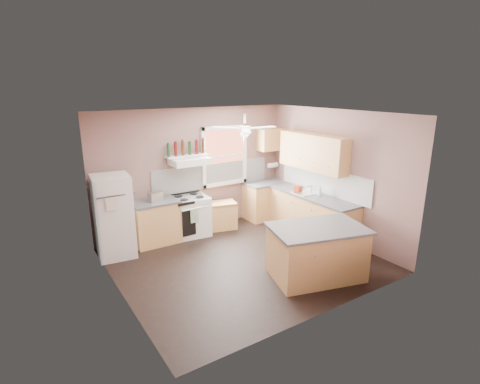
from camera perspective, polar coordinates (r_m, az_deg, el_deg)
floor at (r=7.10m, az=0.65°, el=-10.44°), size 4.50×4.50×0.00m
ceiling at (r=6.36m, az=0.72°, el=11.86°), size 4.50×4.50×0.00m
wall_back at (r=8.31m, az=-7.06°, el=3.33°), size 4.50×0.05×2.70m
wall_right at (r=8.05m, az=14.33°, el=2.52°), size 0.05×4.00×2.70m
wall_left at (r=5.73m, az=-18.69°, el=-3.32°), size 0.05×4.00×2.70m
backsplash_back at (r=8.52m, az=-4.18°, el=2.51°), size 2.90×0.03×0.55m
backsplash_right at (r=8.26m, az=12.55°, el=1.73°), size 0.03×2.60×0.55m
window_view at (r=8.57m, az=-2.46°, el=5.53°), size 1.00×0.02×1.20m
window_frame at (r=8.55m, az=-2.37°, el=5.50°), size 1.16×0.07×1.36m
refrigerator at (r=7.40m, az=-18.71°, el=-3.56°), size 0.74×0.72×1.58m
base_cabinet_left at (r=7.90m, az=-12.73°, el=-4.62°), size 0.90×0.60×0.86m
counter_left at (r=7.75m, az=-12.93°, el=-1.51°), size 0.92×0.62×0.04m
toaster at (r=7.74m, az=-12.81°, el=-0.68°), size 0.31×0.23×0.18m
stove at (r=8.17m, az=-7.67°, el=-3.65°), size 0.84×0.72×0.86m
range_hood at (r=7.92m, az=-7.75°, el=4.66°), size 0.78×0.50×0.14m
bottle_shelf at (r=8.01m, az=-8.14°, el=5.50°), size 0.90×0.26×0.03m
cart at (r=8.50m, az=-2.78°, el=-3.57°), size 0.70×0.55×0.62m
base_cabinet_corner at (r=9.17m, az=3.92°, el=-1.33°), size 1.00×0.60×0.86m
base_cabinet_right at (r=8.28m, az=10.84°, el=-3.53°), size 0.60×2.20×0.86m
counter_corner at (r=9.04m, az=3.98°, el=1.39°), size 1.02×0.62×0.04m
counter_right at (r=8.14m, az=10.95°, el=-0.55°), size 0.62×2.22×0.04m
sink at (r=8.27m, az=10.01°, el=-0.12°), size 0.55×0.45×0.03m
faucet at (r=8.36m, az=10.84°, el=0.54°), size 0.03×0.03×0.14m
upper_cabinet_right at (r=8.17m, az=11.04°, el=6.00°), size 0.33×1.80×0.76m
upper_cabinet_corner at (r=9.06m, az=4.63°, el=7.99°), size 0.60×0.33×0.52m
paper_towel at (r=9.27m, az=5.02°, el=4.08°), size 0.26×0.12×0.12m
island at (r=6.52m, az=11.59°, el=-9.13°), size 1.66×1.29×0.86m
island_top at (r=6.34m, az=11.82°, el=-5.44°), size 1.77×1.39×0.04m
ceiling_fan_hub at (r=6.39m, az=0.72°, el=9.62°), size 0.20×0.20×0.08m
soap_bottle at (r=8.07m, az=12.03°, el=0.20°), size 0.12×0.12×0.22m
red_caddy at (r=8.41m, az=8.87°, el=0.59°), size 0.21×0.17×0.10m
wine_bottles at (r=7.98m, az=-8.14°, el=6.64°), size 0.86×0.06×0.31m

